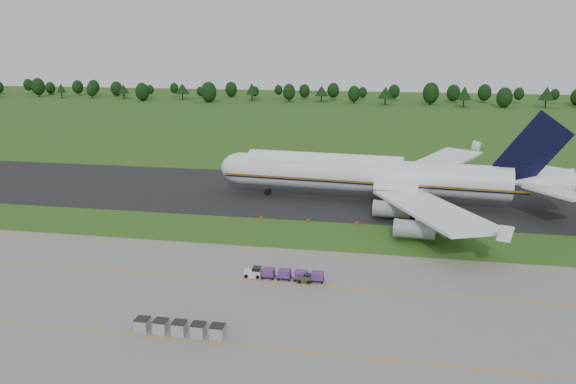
% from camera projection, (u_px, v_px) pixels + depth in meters
% --- Properties ---
extents(ground, '(600.00, 600.00, 0.00)m').
position_uv_depth(ground, '(274.00, 232.00, 104.45)').
color(ground, '#295118').
rests_on(ground, ground).
extents(apron, '(300.00, 52.00, 0.06)m').
position_uv_depth(apron, '(221.00, 318.00, 72.17)').
color(apron, slate).
rests_on(apron, ground).
extents(taxiway, '(300.00, 40.00, 0.08)m').
position_uv_depth(taxiway, '(299.00, 193.00, 131.02)').
color(taxiway, black).
rests_on(taxiway, ground).
extents(apron_markings, '(300.00, 30.20, 0.01)m').
position_uv_depth(apron_markings, '(236.00, 295.00, 78.82)').
color(apron_markings, orange).
rests_on(apron_markings, apron).
extents(tree_line, '(527.16, 22.57, 11.70)m').
position_uv_depth(tree_line, '(352.00, 93.00, 311.71)').
color(tree_line, black).
rests_on(tree_line, ground).
extents(aircraft, '(76.11, 73.94, 21.36)m').
position_uv_depth(aircraft, '(376.00, 175.00, 122.42)').
color(aircraft, white).
rests_on(aircraft, ground).
extents(baggage_train, '(12.07, 1.54, 1.48)m').
position_uv_depth(baggage_train, '(283.00, 274.00, 83.82)').
color(baggage_train, silver).
rests_on(baggage_train, apron).
extents(utility_cart, '(1.94, 1.36, 1.07)m').
position_uv_depth(utility_cart, '(305.00, 279.00, 82.75)').
color(utility_cart, '#303525').
rests_on(utility_cart, apron).
extents(uld_row, '(11.28, 1.68, 1.66)m').
position_uv_depth(uld_row, '(180.00, 328.00, 68.02)').
color(uld_row, '#949494').
rests_on(uld_row, apron).
extents(edge_markers, '(19.58, 0.30, 0.60)m').
position_uv_depth(edge_markers, '(308.00, 221.00, 110.46)').
color(edge_markers, '#E43A07').
rests_on(edge_markers, ground).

